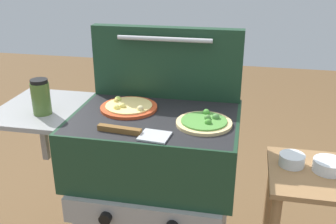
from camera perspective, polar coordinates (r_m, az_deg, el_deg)
name	(u,v)px	position (r m, az deg, el deg)	size (l,w,h in m)	color
grill	(152,149)	(1.57, -2.33, -5.40)	(0.96, 0.53, 0.90)	#193823
grill_lid_open	(167,63)	(1.66, -0.21, 7.12)	(0.63, 0.08, 0.30)	#193823
pizza_cheese	(128,107)	(1.58, -5.72, 0.74)	(0.23, 0.23, 0.04)	#C64723
pizza_veggie	(205,122)	(1.44, 5.29, -1.45)	(0.20, 0.20, 0.04)	#E0C17F
sauce_jar	(41,97)	(1.58, -17.86, 2.07)	(0.07, 0.07, 0.14)	#4C6B2D
spatula	(134,132)	(1.37, -4.96, -2.92)	(0.26, 0.10, 0.02)	#B7BABF
prep_table	(322,219)	(1.70, 21.26, -14.18)	(0.44, 0.36, 0.72)	olive
topping_bowl_near	(292,160)	(1.59, 17.41, -6.65)	(0.10, 0.10, 0.04)	silver
topping_bowl_far	(328,166)	(1.60, 22.11, -7.24)	(0.11, 0.11, 0.04)	silver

